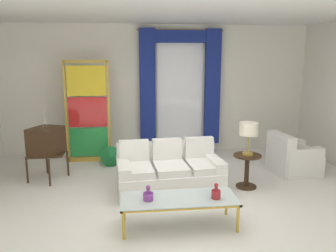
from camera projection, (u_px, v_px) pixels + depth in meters
The scene contains 14 objects.
ground_plane at pixel (175, 202), 5.39m from camera, with size 16.00×16.00×0.00m, color white.
wall_rear at pixel (158, 90), 8.07m from camera, with size 8.00×0.12×3.00m, color white.
ceiling_slab at pixel (169, 10), 5.57m from camera, with size 8.00×7.60×0.04m, color white.
curtained_window at pixel (180, 80), 7.92m from camera, with size 2.00×0.17×2.70m.
couch_white_long at pixel (169, 172), 5.85m from camera, with size 1.82×1.04×0.86m.
coffee_table at pixel (179, 200), 4.55m from camera, with size 1.56×0.60×0.41m.
bottle_blue_decanter at pixel (216, 193), 4.51m from camera, with size 0.12×0.12×0.21m.
bottle_crystal_tall at pixel (148, 195), 4.45m from camera, with size 0.14×0.14×0.21m.
vintage_tv at pixel (46, 142), 6.24m from camera, with size 0.71×0.75×1.35m.
armchair_white at pixel (291, 159), 6.71m from camera, with size 0.87×0.87×0.80m.
stained_glass_divider at pixel (88, 114), 7.29m from camera, with size 0.95×0.05×2.20m.
peacock_figurine at pixel (110, 157), 7.03m from camera, with size 0.44×0.60×0.50m.
round_side_table at pixel (247, 168), 5.94m from camera, with size 0.48×0.48×0.59m.
table_lamp_brass at pixel (249, 130), 5.80m from camera, with size 0.32×0.32×0.57m.
Camera 1 is at (-0.72, -5.00, 2.26)m, focal length 36.29 mm.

